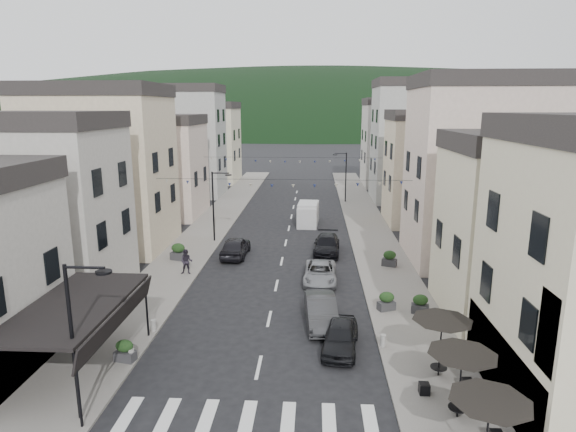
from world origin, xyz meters
name	(u,v)px	position (x,y,z in m)	size (l,w,h in m)	color
sidewalk_left	(213,224)	(-7.50, 32.00, 0.06)	(4.00, 76.00, 0.12)	slate
sidewalk_right	(367,226)	(7.50, 32.00, 0.06)	(4.00, 76.00, 0.12)	slate
hill_backdrop	(311,125)	(0.00, 300.00, 0.00)	(640.00, 360.00, 70.00)	black
boutique_awning	(81,307)	(-7.25, 5.00, 3.11)	(3.77, 7.50, 3.28)	black
buildings_row_left	(157,156)	(-14.50, 37.75, 6.12)	(10.20, 54.16, 14.00)	#A8A49A
buildings_row_right	(434,157)	(14.50, 36.59, 6.32)	(10.20, 54.16, 14.50)	beige
cafe_terrace	(462,361)	(7.70, 2.80, 2.36)	(2.50, 8.10, 2.53)	black
streetlamp_left_near	(79,327)	(-5.82, 2.00, 3.70)	(1.70, 0.56, 6.00)	black
streetlamp_left_far	(216,199)	(-5.82, 26.00, 3.70)	(1.70, 0.56, 6.00)	black
streetlamp_right_far	(344,172)	(5.82, 44.00, 3.70)	(1.70, 0.56, 6.00)	black
bollards	(257,365)	(0.00, 5.50, 0.42)	(11.66, 10.26, 0.60)	gray
bunting_near	(282,184)	(0.00, 22.00, 5.65)	(19.00, 0.28, 0.62)	black
bunting_far	(292,161)	(0.00, 38.00, 5.65)	(19.00, 0.28, 0.62)	black
parked_car_a	(340,336)	(3.68, 7.83, 0.67)	(1.57, 3.91, 1.33)	black
parked_car_b	(321,311)	(2.80, 10.49, 0.73)	(1.56, 4.46, 1.47)	#2D2D2F
parked_car_c	(320,273)	(2.80, 16.78, 0.64)	(2.11, 4.58, 1.27)	gray
parked_car_d	(327,245)	(3.39, 23.18, 0.70)	(1.96, 4.82, 1.40)	black
parked_car_e	(235,247)	(-3.63, 22.02, 0.77)	(1.83, 4.54, 1.55)	black
delivery_van	(308,213)	(1.80, 32.77, 1.10)	(2.11, 4.79, 2.25)	#B9B9BB
pedestrian_a	(122,288)	(-8.78, 12.64, 0.93)	(0.59, 0.39, 1.62)	black
pedestrian_b	(186,262)	(-6.24, 17.54, 0.98)	(0.84, 0.65, 1.73)	#26212C
planter_la	(125,351)	(-6.00, 6.03, 0.61)	(0.98, 0.66, 1.01)	#323134
planter_lb	(178,252)	(-7.68, 20.61, 0.73)	(1.26, 0.92, 1.26)	#323235
planter_ra	(420,304)	(8.27, 11.99, 0.64)	(1.03, 0.69, 1.06)	#2C2C2E
planter_rb	(386,301)	(6.46, 12.28, 0.64)	(1.08, 0.86, 1.06)	#323234
planter_rc	(389,258)	(7.78, 20.02, 0.67)	(1.15, 0.87, 1.14)	#2E2E31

